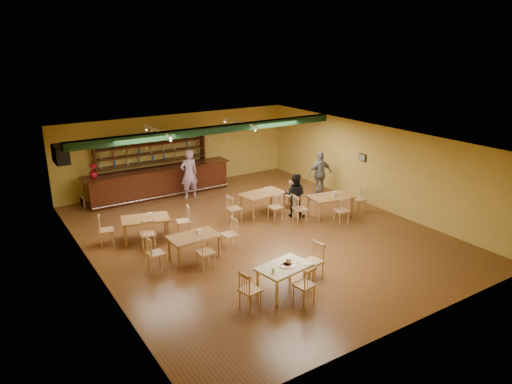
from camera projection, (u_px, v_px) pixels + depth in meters
floor at (257, 233)px, 14.99m from camera, size 12.00×12.00×0.00m
ceiling_beam at (213, 130)px, 16.33m from camera, size 10.00×0.30×0.25m
track_rail_left at (158, 130)px, 15.87m from camera, size 0.05×2.50×0.05m
track_rail_right at (239, 122)px, 17.51m from camera, size 0.05×2.50×0.05m
ac_unit at (61, 154)px, 15.15m from camera, size 0.34×0.70×0.48m
picture_left at (82, 202)px, 12.71m from camera, size 0.04×0.34×0.28m
picture_right at (363, 157)px, 17.41m from camera, size 0.04×0.34×0.28m
bar_counter at (159, 182)px, 18.32m from camera, size 5.80×0.85×1.13m
back_bar_hutch at (153, 164)px, 18.64m from camera, size 4.49×0.40×2.28m
poinsettia at (93, 171)px, 16.80m from camera, size 0.38×0.38×0.53m
dining_table_a at (146, 229)px, 14.43m from camera, size 1.58×1.18×0.71m
dining_table_b at (263, 203)px, 16.54m from camera, size 1.59×1.02×0.76m
dining_table_c at (194, 247)px, 13.19m from camera, size 1.40×0.86×0.69m
dining_table_d at (330, 206)px, 16.30m from camera, size 1.60×1.10×0.74m
near_table at (284, 279)px, 11.46m from camera, size 1.40×1.02×0.69m
pizza_tray at (287, 265)px, 11.40m from camera, size 0.48×0.48×0.01m
parmesan_shaker at (273, 271)px, 11.01m from camera, size 0.09×0.09×0.11m
napkin_stack at (290, 259)px, 11.66m from camera, size 0.24×0.20×0.03m
pizza_server at (291, 262)px, 11.50m from camera, size 0.32×0.25×0.00m
side_plate at (305, 264)px, 11.46m from camera, size 0.25×0.25×0.01m
patron_bar at (189, 174)px, 17.99m from camera, size 0.70×0.46×1.92m
patron_right_a at (295, 195)px, 16.19m from camera, size 0.93×0.95×1.54m
patron_right_b at (320, 174)px, 18.35m from camera, size 1.06×0.55×1.74m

